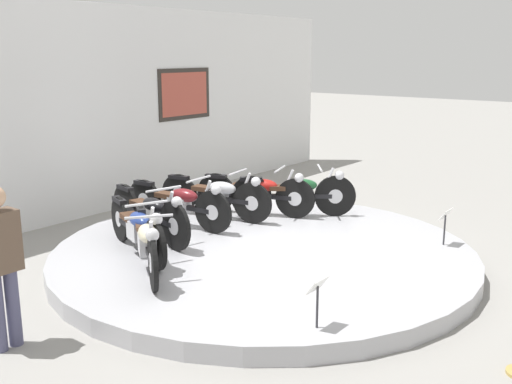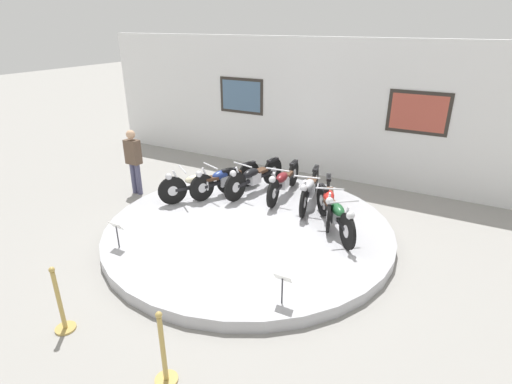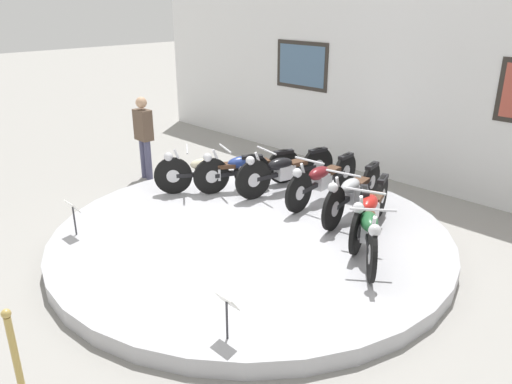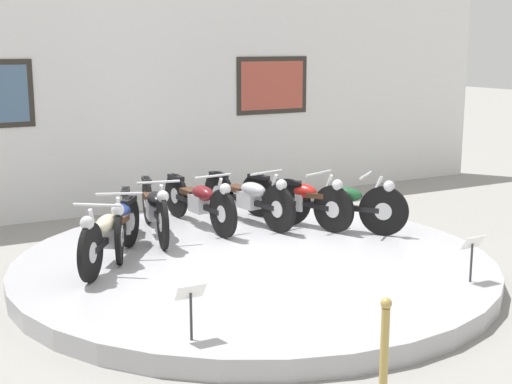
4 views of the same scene
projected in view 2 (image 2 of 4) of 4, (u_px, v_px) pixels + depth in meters
name	position (u px, v px, depth m)	size (l,w,h in m)	color
ground_plane	(249.00, 233.00, 8.07)	(60.00, 60.00, 0.00)	gray
display_platform	(249.00, 229.00, 8.03)	(5.67, 5.67, 0.21)	#ADADB2
back_wall	(322.00, 110.00, 10.52)	(14.00, 0.22, 3.61)	white
motorcycle_cream	(200.00, 183.00, 8.97)	(1.22, 1.64, 0.80)	black
motorcycle_blue	(225.00, 178.00, 9.27)	(0.80, 1.86, 0.79)	black
motorcycle_black	(254.00, 177.00, 9.32)	(0.58, 1.99, 0.81)	black
motorcycle_maroon	(283.00, 181.00, 9.12)	(0.54, 1.99, 0.80)	black
motorcycle_silver	(310.00, 188.00, 8.71)	(0.56, 1.97, 0.80)	black
motorcycle_red	(328.00, 199.00, 8.16)	(0.76, 1.89, 0.80)	black
motorcycle_green	(335.00, 212.00, 7.59)	(1.29, 1.61, 0.81)	black
info_placard_front_left	(117.00, 229.00, 7.03)	(0.26, 0.11, 0.51)	#333338
info_placard_front_centre	(282.00, 282.00, 5.61)	(0.26, 0.11, 0.51)	#333338
visitor_standing	(134.00, 159.00, 9.61)	(0.36, 0.22, 1.61)	#4C4C6B
stanchion_post_left_of_entry	(61.00, 309.00, 5.43)	(0.28, 0.28, 1.02)	tan
stanchion_post_right_of_entry	(164.00, 359.00, 4.64)	(0.28, 0.28, 1.02)	tan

